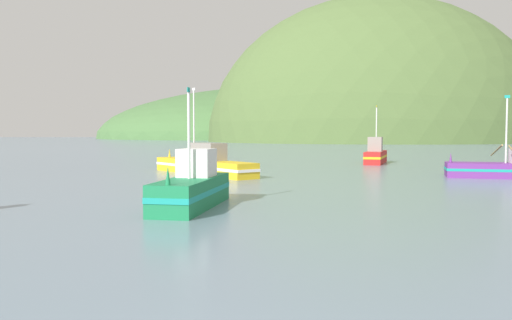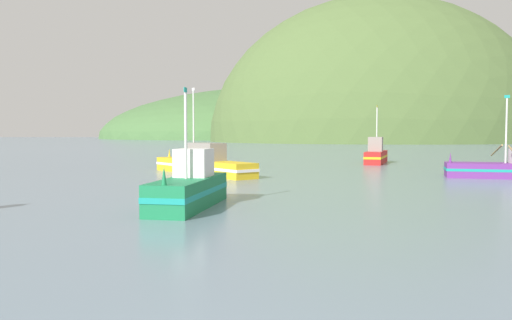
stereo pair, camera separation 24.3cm
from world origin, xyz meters
name	(u,v)px [view 2 (the right image)]	position (x,y,z in m)	size (l,w,h in m)	color
hill_mid_right	(377,141)	(40.42, 167.97, 0.00)	(111.62, 89.30, 95.07)	#516B38
hill_far_left	(293,138)	(17.63, 249.68, 0.00)	(187.06, 149.65, 50.02)	#47703D
fishing_boat_red	(376,155)	(12.75, 47.58, 0.82)	(3.81, 7.05, 5.91)	red
fishing_boat_purple	(507,168)	(18.12, 31.12, 0.67)	(8.17, 10.56, 5.75)	#6B2D84
fishing_boat_yellow	(203,164)	(-3.38, 34.33, 0.77)	(8.68, 10.62, 6.62)	gold
fishing_boat_green	(189,188)	(-2.12, 17.20, 0.82)	(2.86, 6.69, 5.05)	#197A47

